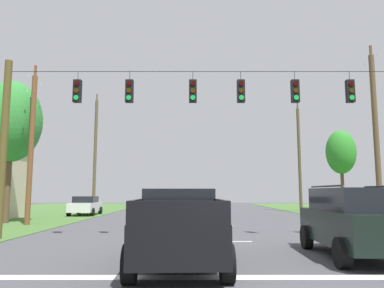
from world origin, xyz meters
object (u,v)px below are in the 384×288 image
distant_car_oncoming (183,206)px  overhead_signal_span (215,132)px  tree_roadside_right (10,122)px  utility_pole_far_left (94,152)px  distant_car_crossing_white (84,205)px  utility_pole_far_right (298,156)px  utility_pole_mid_right (374,136)px  tree_roadside_far_right (339,153)px  suv_black (353,220)px  utility_pole_mid_left (30,144)px  pickup_truck (177,227)px

distant_car_oncoming → overhead_signal_span: bearing=-83.8°
tree_roadside_right → utility_pole_far_left: bearing=81.8°
distant_car_crossing_white → utility_pole_far_right: size_ratio=0.41×
overhead_signal_span → utility_pole_mid_right: (9.59, 6.15, 0.79)m
overhead_signal_span → tree_roadside_far_right: 21.20m
tree_roadside_right → tree_roadside_far_right: tree_roadside_right is taller
overhead_signal_span → distant_car_crossing_white: 18.42m
utility_pole_mid_right → utility_pole_far_right: 14.93m
utility_pole_mid_right → suv_black: bearing=-119.8°
tree_roadside_far_right → distant_car_oncoming: bearing=-168.6°
utility_pole_far_left → utility_pole_far_right: bearing=2.0°
utility_pole_mid_left → tree_roadside_right: size_ratio=1.07×
pickup_truck → utility_pole_far_right: utility_pole_far_right is taller
utility_pole_mid_right → utility_pole_mid_left: utility_pole_mid_right is taller
pickup_truck → utility_pole_mid_left: size_ratio=0.59×
overhead_signal_span → suv_black: (3.71, -4.12, -3.24)m
overhead_signal_span → utility_pole_mid_right: size_ratio=1.69×
pickup_truck → tree_roadside_far_right: 26.68m
overhead_signal_span → tree_roadside_far_right: (12.04, 17.42, 1.00)m
utility_pole_mid_left → tree_roadside_right: bearing=147.1°
utility_pole_mid_left → tree_roadside_right: 2.65m
utility_pole_far_right → utility_pole_mid_left: size_ratio=1.13×
utility_pole_far_right → tree_roadside_far_right: bearing=-54.6°
suv_black → utility_pole_mid_left: 17.86m
distant_car_crossing_white → tree_roadside_far_right: tree_roadside_far_right is taller
utility_pole_far_right → tree_roadside_right: utility_pole_far_right is taller
utility_pole_mid_right → tree_roadside_far_right: 11.54m
utility_pole_mid_right → utility_pole_far_right: utility_pole_far_right is taller
pickup_truck → suv_black: 5.19m
pickup_truck → utility_pole_far_left: size_ratio=0.48×
tree_roadside_far_right → utility_pole_mid_left: bearing=-153.7°
utility_pole_mid_right → utility_pole_mid_left: 19.91m
utility_pole_far_right → distant_car_oncoming: bearing=-149.8°
pickup_truck → utility_pole_mid_left: 15.11m
utility_pole_far_right → utility_pole_mid_left: bearing=-143.3°
pickup_truck → utility_pole_mid_left: (-8.97, 11.60, 3.65)m
distant_car_crossing_white → distant_car_oncoming: bearing=-4.9°
utility_pole_far_left → pickup_truck: bearing=-70.8°
distant_car_crossing_white → pickup_truck: bearing=-68.2°
pickup_truck → utility_pole_far_right: (10.79, 26.33, 4.33)m
overhead_signal_span → distant_car_oncoming: bearing=96.2°
pickup_truck → distant_car_crossing_white: size_ratio=1.25×
distant_car_crossing_white → distant_car_oncoming: size_ratio=0.98×
distant_car_crossing_white → utility_pole_mid_left: utility_pole_mid_left is taller
utility_pole_mid_left → utility_pole_far_left: size_ratio=0.82×
distant_car_oncoming → utility_pole_far_right: size_ratio=0.42×
distant_car_crossing_white → utility_pole_mid_right: bearing=-25.6°
utility_pole_mid_right → utility_pole_far_left: (-19.86, 14.26, 0.56)m
suv_black → overhead_signal_span: bearing=132.0°
utility_pole_mid_left → pickup_truck: bearing=-52.3°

